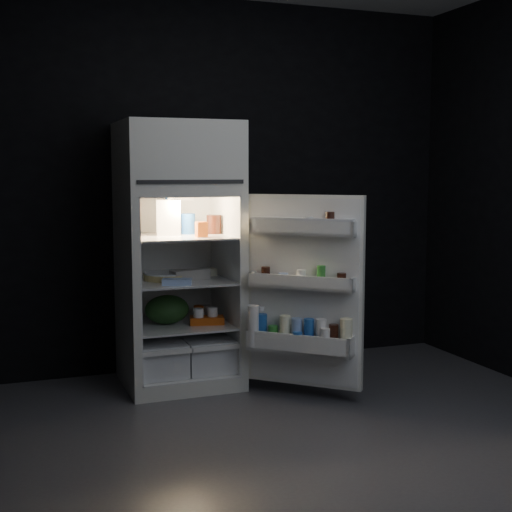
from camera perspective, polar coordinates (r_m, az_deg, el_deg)
name	(u,v)px	position (r m, az deg, el deg)	size (l,w,h in m)	color
floor	(285,446)	(3.93, 2.34, -14.91)	(4.00, 3.40, 0.00)	#4D4D52
wall_back	(196,186)	(5.27, -4.81, 5.62)	(4.00, 0.00, 2.70)	black
refrigerator	(177,245)	(4.86, -6.30, 0.85)	(0.76, 0.71, 1.78)	white
fridge_door	(303,295)	(4.52, 3.80, -3.16)	(0.66, 0.63, 1.22)	white
milk_jug	(169,217)	(4.86, -7.01, 3.09)	(0.16, 0.16, 0.24)	white
mayo_jar	(188,224)	(4.93, -5.45, 2.58)	(0.10, 0.10, 0.14)	#1E52A7
jam_jar	(214,224)	(4.94, -3.39, 2.55)	(0.10, 0.10, 0.13)	black
amber_bottle	(134,219)	(4.86, -9.70, 2.93)	(0.08, 0.08, 0.22)	#B9501D
small_carton	(201,229)	(4.69, -4.38, 2.14)	(0.07, 0.05, 0.10)	orange
egg_carton	(190,275)	(4.83, -5.31, -1.50)	(0.26, 0.10, 0.07)	gray
pie	(167,276)	(4.87, -7.14, -1.63)	(0.32, 0.32, 0.04)	tan
flat_package	(177,282)	(4.63, -6.34, -2.06)	(0.19, 0.09, 0.04)	#91AFE1
wrapped_pkg	(208,272)	(5.02, -3.85, -1.29)	(0.11, 0.09, 0.05)	#FAF8CC
produce_bag	(167,309)	(4.88, -7.13, -4.27)	(0.30, 0.25, 0.20)	#193815
yogurt_tray	(207,320)	(4.86, -3.95, -5.15)	(0.23, 0.12, 0.05)	#C34C10
small_can_red	(199,312)	(5.05, -4.59, -4.48)	(0.07, 0.07, 0.09)	#C34C10
small_can_silver	(206,311)	(5.06, -4.02, -4.44)	(0.06, 0.06, 0.09)	silver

